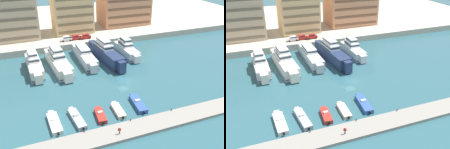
# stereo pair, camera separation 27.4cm
# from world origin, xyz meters

# --- Properties ---
(ground_plane) EXTENTS (400.00, 400.00, 0.00)m
(ground_plane) POSITION_xyz_m (0.00, 0.00, 0.00)
(ground_plane) COLOR #2D5B66
(quay_promenade) EXTENTS (180.00, 70.00, 2.25)m
(quay_promenade) POSITION_xyz_m (0.00, 63.00, 1.13)
(quay_promenade) COLOR #BCB29E
(quay_promenade) RESTS_ON ground
(pier_dock) EXTENTS (120.00, 4.99, 0.68)m
(pier_dock) POSITION_xyz_m (0.00, -20.04, 0.34)
(pier_dock) COLOR gray
(pier_dock) RESTS_ON ground
(yacht_ivory_far_left) EXTENTS (4.30, 18.08, 7.78)m
(yacht_ivory_far_left) POSITION_xyz_m (-22.31, 14.91, 2.17)
(yacht_ivory_far_left) COLOR silver
(yacht_ivory_far_left) RESTS_ON ground
(yacht_ivory_left) EXTENTS (5.90, 21.92, 8.09)m
(yacht_ivory_left) POSITION_xyz_m (-15.36, 14.75, 2.29)
(yacht_ivory_left) COLOR silver
(yacht_ivory_left) RESTS_ON ground
(yacht_silver_mid_left) EXTENTS (4.06, 20.97, 6.21)m
(yacht_silver_mid_left) POSITION_xyz_m (-6.48, 17.14, 1.80)
(yacht_silver_mid_left) COLOR silver
(yacht_silver_mid_left) RESTS_ON ground
(yacht_navy_center_left) EXTENTS (5.79, 22.70, 8.62)m
(yacht_navy_center_left) POSITION_xyz_m (0.10, 14.96, 2.58)
(yacht_navy_center_left) COLOR navy
(yacht_navy_center_left) RESTS_ON ground
(yacht_white_center) EXTENTS (4.08, 16.44, 7.48)m
(yacht_white_center) POSITION_xyz_m (8.31, 16.89, 2.04)
(yacht_white_center) COLOR white
(yacht_white_center) RESTS_ON ground
(motorboat_white_far_left) EXTENTS (2.38, 8.26, 1.36)m
(motorboat_white_far_left) POSITION_xyz_m (-21.21, -12.47, 0.50)
(motorboat_white_far_left) COLOR white
(motorboat_white_far_left) RESTS_ON ground
(motorboat_grey_left) EXTENTS (2.61, 8.38, 1.41)m
(motorboat_grey_left) POSITION_xyz_m (-16.51, -12.70, 0.50)
(motorboat_grey_left) COLOR #9EA3A8
(motorboat_grey_left) RESTS_ON ground
(motorboat_red_mid_left) EXTENTS (2.23, 6.10, 1.35)m
(motorboat_red_mid_left) POSITION_xyz_m (-11.49, -13.46, 0.50)
(motorboat_red_mid_left) COLOR red
(motorboat_red_mid_left) RESTS_ON ground
(motorboat_cream_center_left) EXTENTS (2.04, 6.57, 0.88)m
(motorboat_cream_center_left) POSITION_xyz_m (-7.17, -13.05, 0.43)
(motorboat_cream_center_left) COLOR beige
(motorboat_cream_center_left) RESTS_ON ground
(motorboat_blue_center) EXTENTS (2.76, 8.11, 1.40)m
(motorboat_blue_center) POSITION_xyz_m (-1.89, -12.33, 0.52)
(motorboat_blue_center) COLOR #33569E
(motorboat_blue_center) RESTS_ON ground
(car_white_far_left) EXTENTS (4.14, 2.01, 1.80)m
(car_white_far_left) POSITION_xyz_m (-9.13, 31.99, 3.23)
(car_white_far_left) COLOR white
(car_white_far_left) RESTS_ON quay_promenade
(car_red_left) EXTENTS (4.12, 1.96, 1.80)m
(car_red_left) POSITION_xyz_m (-5.65, 32.27, 3.23)
(car_red_left) COLOR red
(car_red_left) RESTS_ON quay_promenade
(car_red_mid_left) EXTENTS (4.21, 2.14, 1.80)m
(car_red_mid_left) POSITION_xyz_m (-1.86, 31.99, 3.23)
(car_red_mid_left) COLOR red
(car_red_mid_left) RESTS_ON quay_promenade
(apartment_block_far_left) EXTENTS (19.56, 13.67, 22.56)m
(apartment_block_far_left) POSITION_xyz_m (-27.16, 42.65, 12.59)
(apartment_block_far_left) COLOR #C6AD89
(apartment_block_far_left) RESTS_ON quay_promenade
(apartment_block_left) EXTENTS (15.31, 13.24, 17.68)m
(apartment_block_left) POSITION_xyz_m (-3.97, 43.52, 10.17)
(apartment_block_left) COLOR #E0BC84
(apartment_block_left) RESTS_ON quay_promenade
(apartment_block_mid_left) EXTENTS (21.49, 13.97, 21.71)m
(apartment_block_mid_left) POSITION_xyz_m (19.88, 46.36, 12.16)
(apartment_block_mid_left) COLOR tan
(apartment_block_mid_left) RESTS_ON quay_promenade
(pedestrian_near_edge) EXTENTS (0.58, 0.33, 1.56)m
(pedestrian_near_edge) POSITION_xyz_m (-10.05, -20.71, 1.60)
(pedestrian_near_edge) COLOR #4C515B
(pedestrian_near_edge) RESTS_ON pier_dock
(bollard_west) EXTENTS (0.20, 0.20, 0.61)m
(bollard_west) POSITION_xyz_m (-16.19, -17.79, 1.01)
(bollard_west) COLOR #2D2D33
(bollard_west) RESTS_ON pier_dock
(bollard_west_mid) EXTENTS (0.20, 0.20, 0.61)m
(bollard_west_mid) POSITION_xyz_m (-6.31, -17.79, 1.01)
(bollard_west_mid) COLOR #2D2D33
(bollard_west_mid) RESTS_ON pier_dock
(bollard_east_mid) EXTENTS (0.20, 0.20, 0.61)m
(bollard_east_mid) POSITION_xyz_m (3.58, -17.79, 1.01)
(bollard_east_mid) COLOR #2D2D33
(bollard_east_mid) RESTS_ON pier_dock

